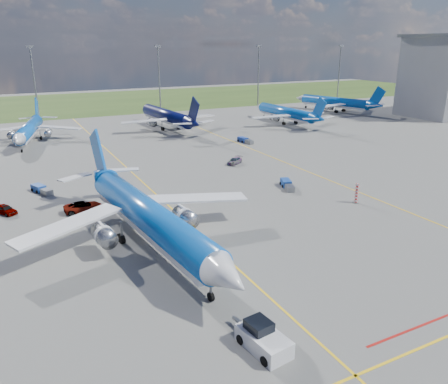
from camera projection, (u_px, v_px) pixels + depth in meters
name	position (u px, v px, depth m)	size (l,w,h in m)	color
ground	(229.00, 261.00, 48.76)	(400.00, 400.00, 0.00)	#545452
grass_strip	(57.00, 104.00, 175.43)	(400.00, 80.00, 0.01)	#2D4719
taxiway_lines	(153.00, 190.00, 72.23)	(60.25, 160.00, 0.02)	yellow
floodlight_masts	(100.00, 78.00, 141.90)	(202.20, 0.50, 22.70)	slate
warning_post	(357.00, 193.00, 66.17)	(0.50, 0.50, 3.00)	red
bg_jet_nnw	(31.00, 142.00, 107.99)	(26.11, 34.27, 8.97)	#0D54B6
bg_jet_n	(167.00, 128.00, 125.36)	(30.07, 39.47, 10.34)	#070B3B
bg_jet_ne	(285.00, 123.00, 133.54)	(27.26, 35.79, 9.37)	#0D54B6
bg_jet_ene	(334.00, 112.00, 156.55)	(28.34, 37.19, 9.74)	#0D54B6
main_airliner	(151.00, 246.00, 52.34)	(32.05, 42.06, 11.02)	#0D54B6
pushback_tug	(263.00, 338.00, 34.54)	(3.00, 6.58, 2.19)	silver
service_car_a	(5.00, 209.00, 62.08)	(1.60, 3.98, 1.36)	#999999
service_car_b	(83.00, 207.00, 62.89)	(2.51, 5.44, 1.51)	#999999
service_car_c	(235.00, 161.00, 88.10)	(1.78, 4.39, 1.27)	#999999
baggage_tug_w	(287.00, 185.00, 73.44)	(3.05, 5.21, 1.14)	#184194
baggage_tug_c	(41.00, 189.00, 71.06)	(3.10, 5.12, 1.12)	#194199
baggage_tug_e	(245.00, 140.00, 107.08)	(1.99, 5.30, 1.16)	navy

